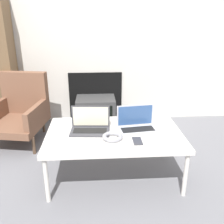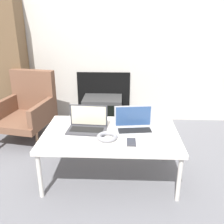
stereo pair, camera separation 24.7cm
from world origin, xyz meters
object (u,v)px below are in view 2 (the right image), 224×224
headphones (107,137)px  laptop_left (88,125)px  laptop_right (134,125)px  phone (131,142)px  tv (103,111)px  armchair (28,106)px

headphones → laptop_left: bearing=136.8°
laptop_right → phone: laptop_right is taller
headphones → tv: headphones is taller
phone → tv: size_ratio=0.27×
laptop_right → headphones: 0.29m
laptop_left → laptop_right: (0.42, -0.00, 0.00)m
headphones → phone: (0.20, -0.06, -0.01)m
phone → laptop_right: bearing=82.5°
tv → armchair: (-0.89, -0.34, 0.18)m
laptop_left → tv: laptop_left is taller
headphones → armchair: 1.40m
phone → tv: bearing=104.2°
phone → armchair: 1.59m
armchair → laptop_left: bearing=-32.0°
phone → tv: 1.41m
laptop_right → tv: laptop_right is taller
laptop_left → laptop_right: 0.42m
laptop_left → armchair: (-0.84, 0.77, -0.11)m
laptop_left → tv: 1.15m
headphones → armchair: armchair is taller
laptop_left → phone: bearing=-27.3°
laptop_left → phone: laptop_left is taller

